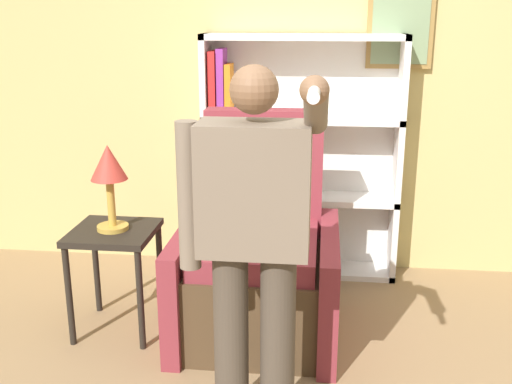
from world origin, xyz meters
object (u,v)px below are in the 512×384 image
at_px(person_standing, 253,235).
at_px(side_table, 114,247).
at_px(table_lamp, 109,170).
at_px(armchair, 259,266).
at_px(bookcase, 286,160).

relative_size(person_standing, side_table, 2.59).
distance_m(person_standing, side_table, 1.24).
bearing_deg(person_standing, table_lamp, 138.69).
relative_size(armchair, person_standing, 0.78).
xyz_separation_m(armchair, table_lamp, (-0.81, -0.12, 0.57)).
height_order(armchair, person_standing, person_standing).
bearing_deg(side_table, table_lamp, -90.00).
bearing_deg(bookcase, side_table, -133.04).
distance_m(armchair, person_standing, 1.04).
xyz_separation_m(bookcase, side_table, (-0.90, -0.96, -0.30)).
xyz_separation_m(armchair, side_table, (-0.81, -0.12, 0.13)).
bearing_deg(side_table, bookcase, 46.96).
relative_size(bookcase, person_standing, 1.03).
xyz_separation_m(person_standing, side_table, (-0.88, 0.78, -0.40)).
relative_size(side_table, table_lamp, 1.28).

